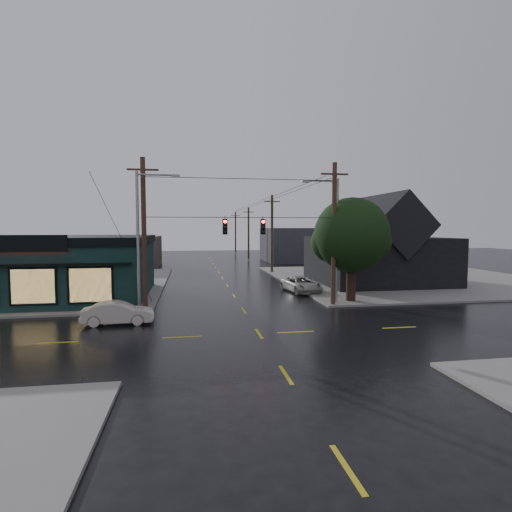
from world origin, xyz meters
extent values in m
plane|color=black|center=(0.00, 0.00, 0.00)|extent=(160.00, 160.00, 0.00)
cube|color=gray|center=(-20.00, 20.00, 0.07)|extent=(28.00, 28.00, 0.15)
cube|color=gray|center=(20.00, 20.00, 0.07)|extent=(28.00, 28.00, 0.15)
cube|color=black|center=(-15.00, 13.00, 2.25)|extent=(16.00, 12.00, 4.20)
cube|color=black|center=(-15.00, 13.00, 4.65)|extent=(16.30, 12.30, 0.60)
cube|color=#FF1E14|center=(-15.00, 6.89, 4.60)|extent=(7.00, 0.16, 0.90)
cube|color=black|center=(15.00, 17.00, 2.40)|extent=(12.00, 11.00, 4.50)
cylinder|color=black|center=(8.34, 7.67, 1.98)|extent=(0.70, 0.70, 3.66)
sphere|color=black|center=(8.34, 7.67, 5.07)|extent=(5.60, 5.60, 5.60)
cylinder|color=black|center=(0.00, 6.50, 6.30)|extent=(13.00, 0.04, 0.04)
cube|color=#392F29|center=(-14.00, 40.00, 2.20)|extent=(12.00, 10.00, 4.40)
cube|color=#2D2D33|center=(16.00, 45.00, 2.80)|extent=(14.00, 12.00, 5.60)
imported|color=#BBB2A4|center=(-7.72, 3.44, 0.66)|extent=(4.05, 1.52, 1.32)
imported|color=#A6A39A|center=(6.00, 12.97, 0.68)|extent=(2.97, 5.19, 1.36)
camera|label=1|loc=(-3.55, -20.42, 5.57)|focal=28.00mm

